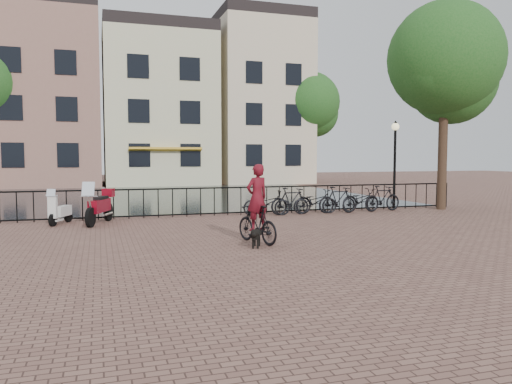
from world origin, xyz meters
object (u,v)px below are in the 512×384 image
object	(u,v)px
lamp_post	(395,150)
motorcycle	(99,202)
cyclist	(257,208)
scooter	(61,206)
dog	(256,237)

from	to	relation	value
lamp_post	motorcycle	world-z (taller)	lamp_post
lamp_post	motorcycle	bearing A→B (deg)	-176.32
cyclist	scooter	bearing A→B (deg)	-64.54
motorcycle	scooter	world-z (taller)	motorcycle
lamp_post	scooter	size ratio (longest dim) A/B	2.64
dog	scooter	xyz separation A→B (m)	(-4.68, 5.67, 0.34)
motorcycle	lamp_post	bearing A→B (deg)	24.78
cyclist	motorcycle	distance (m)	6.05
motorcycle	scooter	size ratio (longest dim) A/B	1.54
dog	motorcycle	world-z (taller)	motorcycle
dog	motorcycle	size ratio (longest dim) A/B	0.38
scooter	motorcycle	bearing A→B (deg)	7.52
cyclist	scooter	xyz separation A→B (m)	(-4.87, 5.13, -0.28)
lamp_post	motorcycle	distance (m)	11.30
cyclist	dog	bearing A→B (deg)	52.32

